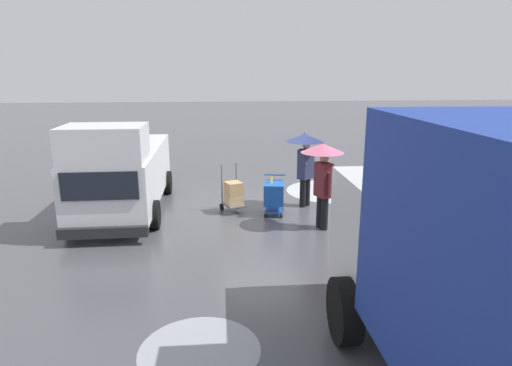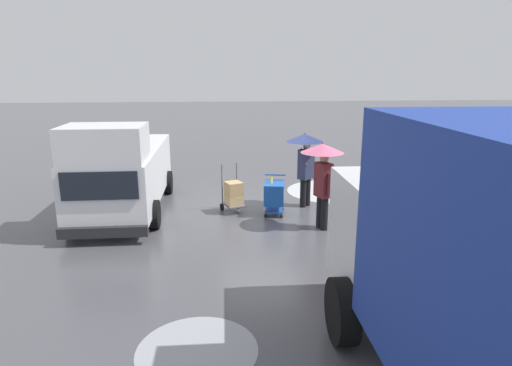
# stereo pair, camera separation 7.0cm
# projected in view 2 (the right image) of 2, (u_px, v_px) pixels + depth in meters

# --- Properties ---
(ground_plane) EXTENTS (90.00, 90.00, 0.00)m
(ground_plane) POSITION_uv_depth(u_px,v_px,m) (265.00, 208.00, 12.47)
(ground_plane) COLOR #4C4C51
(slush_patch_near_cluster) EXTENTS (1.72, 1.72, 0.01)m
(slush_patch_near_cluster) POSITION_uv_depth(u_px,v_px,m) (197.00, 350.00, 6.09)
(slush_patch_near_cluster) COLOR #999BA0
(slush_patch_near_cluster) RESTS_ON ground
(slush_patch_under_van) EXTENTS (1.26, 1.26, 0.01)m
(slush_patch_under_van) POSITION_uv_depth(u_px,v_px,m) (103.00, 226.00, 10.95)
(slush_patch_under_van) COLOR #999BA0
(slush_patch_under_van) RESTS_ON ground
(slush_patch_mid_street) EXTENTS (2.87, 2.87, 0.01)m
(slush_patch_mid_street) POSITION_uv_depth(u_px,v_px,m) (331.00, 191.00, 14.20)
(slush_patch_mid_street) COLOR silver
(slush_patch_mid_street) RESTS_ON ground
(cargo_van_parked_right) EXTENTS (2.20, 5.34, 2.60)m
(cargo_van_parked_right) POSITION_uv_depth(u_px,v_px,m) (122.00, 171.00, 11.77)
(cargo_van_parked_right) COLOR white
(cargo_van_parked_right) RESTS_ON ground
(shopping_cart_vendor) EXTENTS (0.69, 0.90, 1.04)m
(shopping_cart_vendor) POSITION_uv_depth(u_px,v_px,m) (274.00, 194.00, 11.76)
(shopping_cart_vendor) COLOR #1951B2
(shopping_cart_vendor) RESTS_ON ground
(hand_dolly_boxes) EXTENTS (0.72, 0.84, 1.32)m
(hand_dolly_boxes) POSITION_uv_depth(u_px,v_px,m) (234.00, 194.00, 11.95)
(hand_dolly_boxes) COLOR #515156
(hand_dolly_boxes) RESTS_ON ground
(pedestrian_pink_side) EXTENTS (1.04, 1.04, 2.15)m
(pedestrian_pink_side) POSITION_uv_depth(u_px,v_px,m) (323.00, 166.00, 10.49)
(pedestrian_pink_side) COLOR black
(pedestrian_pink_side) RESTS_ON ground
(pedestrian_black_side) EXTENTS (1.04, 1.04, 2.15)m
(pedestrian_black_side) POSITION_uv_depth(u_px,v_px,m) (305.00, 152.00, 12.18)
(pedestrian_black_side) COLOR black
(pedestrian_black_side) RESTS_ON ground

